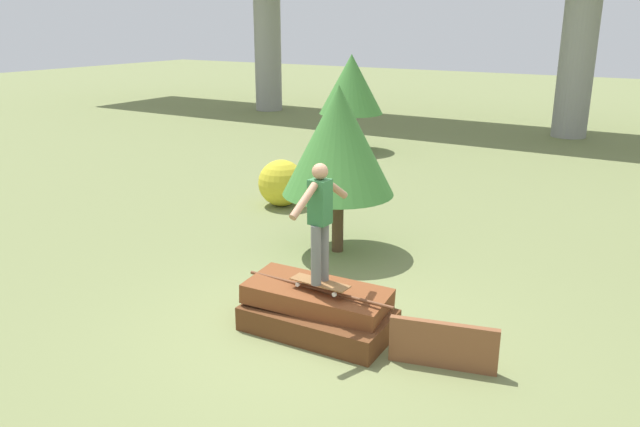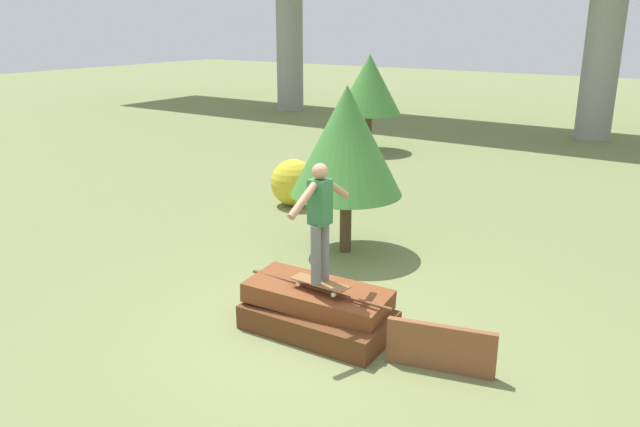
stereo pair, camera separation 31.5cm
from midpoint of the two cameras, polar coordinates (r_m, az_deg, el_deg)
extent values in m
plane|color=olive|center=(7.83, 1.00, -10.70)|extent=(80.00, 80.00, 0.00)
cube|color=#5B3319|center=(7.76, 1.00, -9.72)|extent=(1.84, 1.02, 0.30)
cube|color=brown|center=(7.74, 1.00, -7.56)|extent=(1.84, 1.05, 0.31)
cylinder|color=brown|center=(7.58, 1.02, -6.94)|extent=(2.01, 0.04, 0.04)
cube|color=brown|center=(7.07, 12.26, -11.94)|extent=(1.17, 0.37, 0.54)
cube|color=brown|center=(7.51, 1.21, -6.34)|extent=(0.75, 0.24, 0.01)
cylinder|color=silver|center=(7.47, 3.27, -6.95)|extent=(0.05, 0.03, 0.05)
cylinder|color=silver|center=(7.32, 2.49, -7.44)|extent=(0.05, 0.03, 0.05)
cylinder|color=silver|center=(7.73, 0.00, -6.03)|extent=(0.05, 0.03, 0.05)
cylinder|color=silver|center=(7.60, -0.82, -6.47)|extent=(0.05, 0.03, 0.05)
cylinder|color=slate|center=(7.43, 1.60, -3.48)|extent=(0.12, 0.12, 0.73)
cylinder|color=slate|center=(7.30, 0.84, -3.86)|extent=(0.12, 0.12, 0.73)
cube|color=#2D6638|center=(7.16, 1.26, 1.07)|extent=(0.23, 0.22, 0.53)
sphere|color=#A37556|center=(7.07, 1.28, 3.87)|extent=(0.19, 0.19, 0.19)
cylinder|color=#A37556|center=(7.40, 2.70, 2.29)|extent=(0.10, 0.49, 0.35)
cylinder|color=#A37556|center=(6.88, -0.27, 1.17)|extent=(0.10, 0.49, 0.35)
cylinder|color=gray|center=(26.73, -2.45, 15.80)|extent=(1.10, 1.10, 5.96)
cylinder|color=gray|center=(21.85, 24.90, 13.94)|extent=(1.10, 1.10, 5.96)
cylinder|color=#4C3823|center=(10.22, 3.24, -0.86)|extent=(0.19, 0.19, 0.99)
cone|color=#428438|center=(9.88, 3.37, 6.66)|extent=(1.80, 1.80, 1.74)
cylinder|color=#4C3823|center=(18.36, 4.93, 7.41)|extent=(0.19, 0.19, 1.08)
cone|color=#428438|center=(18.18, 5.04, 11.69)|extent=(1.84, 1.84, 1.68)
sphere|color=gold|center=(12.81, -1.71, 2.85)|extent=(0.96, 0.96, 0.96)
camera|label=1|loc=(0.16, -88.75, 0.39)|focal=35.00mm
camera|label=2|loc=(0.16, 91.25, -0.39)|focal=35.00mm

